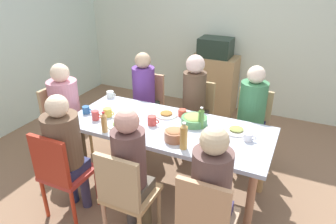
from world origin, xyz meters
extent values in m
plane|color=#87654C|center=(0.00, 0.00, 0.00)|extent=(6.05, 6.05, 0.00)
cube|color=silver|center=(0.00, 2.32, 1.30)|extent=(5.28, 0.12, 2.60)
cube|color=silver|center=(0.00, 0.00, 0.71)|extent=(2.02, 0.84, 0.04)
cylinder|color=#AA7C47|center=(-0.91, -0.32, 0.35)|extent=(0.07, 0.07, 0.69)
cylinder|color=#B57653|center=(0.91, -0.32, 0.35)|extent=(0.07, 0.07, 0.69)
cylinder|color=#B57C4E|center=(-0.91, 0.32, 0.35)|extent=(0.07, 0.07, 0.69)
cylinder|color=#AE814D|center=(0.91, 0.32, 0.35)|extent=(0.07, 0.07, 0.69)
cube|color=tan|center=(0.67, -0.72, 0.44)|extent=(0.40, 0.40, 0.04)
cylinder|color=tan|center=(0.50, -0.55, 0.21)|extent=(0.04, 0.04, 0.43)
cube|color=tan|center=(0.67, -0.90, 0.68)|extent=(0.38, 0.04, 0.45)
cube|color=#342B52|center=(0.67, -0.72, 0.50)|extent=(0.30, 0.30, 0.10)
cylinder|color=brown|center=(0.67, -0.72, 0.79)|extent=(0.29, 0.29, 0.48)
sphere|color=beige|center=(0.67, -0.72, 1.13)|extent=(0.20, 0.20, 0.20)
cube|color=tan|center=(-1.31, 0.00, 0.44)|extent=(0.40, 0.40, 0.04)
cylinder|color=tan|center=(-1.48, 0.17, 0.21)|extent=(0.04, 0.04, 0.43)
cylinder|color=tan|center=(-1.48, -0.17, 0.21)|extent=(0.04, 0.04, 0.43)
cylinder|color=tan|center=(-1.14, 0.17, 0.21)|extent=(0.04, 0.04, 0.43)
cylinder|color=tan|center=(-1.14, -0.17, 0.21)|extent=(0.04, 0.04, 0.43)
cube|color=tan|center=(-1.49, 0.00, 0.68)|extent=(0.04, 0.38, 0.45)
cylinder|color=brown|center=(-1.21, 0.08, 0.23)|extent=(0.09, 0.09, 0.45)
cylinder|color=#50473E|center=(-1.21, -0.08, 0.23)|extent=(0.09, 0.09, 0.45)
cube|color=brown|center=(-1.31, 0.00, 0.50)|extent=(0.30, 0.30, 0.10)
cylinder|color=pink|center=(-1.31, 0.00, 0.77)|extent=(0.33, 0.33, 0.45)
sphere|color=beige|center=(-1.31, 0.00, 1.09)|extent=(0.21, 0.21, 0.21)
cube|color=tan|center=(0.00, 0.72, 0.44)|extent=(0.40, 0.40, 0.04)
cylinder|color=tan|center=(0.17, 0.89, 0.21)|extent=(0.04, 0.04, 0.43)
cylinder|color=tan|center=(-0.17, 0.89, 0.21)|extent=(0.04, 0.04, 0.43)
cylinder|color=tan|center=(0.17, 0.55, 0.21)|extent=(0.04, 0.04, 0.43)
cylinder|color=tan|center=(-0.17, 0.55, 0.21)|extent=(0.04, 0.04, 0.43)
cube|color=tan|center=(0.00, 0.90, 0.68)|extent=(0.38, 0.04, 0.45)
cylinder|color=#48423A|center=(0.08, 0.62, 0.23)|extent=(0.09, 0.09, 0.45)
cylinder|color=#3F3D49|center=(-0.08, 0.62, 0.23)|extent=(0.09, 0.09, 0.45)
cube|color=#473F38|center=(0.00, 0.72, 0.50)|extent=(0.30, 0.30, 0.10)
cylinder|color=brown|center=(0.00, 0.72, 0.81)|extent=(0.27, 0.27, 0.51)
sphere|color=beige|center=(0.00, 0.72, 1.16)|extent=(0.21, 0.21, 0.21)
cube|color=tan|center=(-0.67, 0.72, 0.44)|extent=(0.40, 0.40, 0.04)
cylinder|color=tan|center=(-0.50, 0.89, 0.21)|extent=(0.04, 0.04, 0.43)
cylinder|color=tan|center=(-0.84, 0.89, 0.21)|extent=(0.04, 0.04, 0.43)
cylinder|color=tan|center=(-0.50, 0.55, 0.21)|extent=(0.04, 0.04, 0.43)
cylinder|color=tan|center=(-0.84, 0.55, 0.21)|extent=(0.04, 0.04, 0.43)
cube|color=tan|center=(-0.67, 0.90, 0.68)|extent=(0.38, 0.04, 0.45)
cylinder|color=#394444|center=(-0.59, 0.62, 0.23)|extent=(0.09, 0.09, 0.45)
cylinder|color=#3E3E47|center=(-0.75, 0.62, 0.23)|extent=(0.09, 0.09, 0.45)
cube|color=#3C483C|center=(-0.67, 0.72, 0.50)|extent=(0.30, 0.30, 0.10)
cylinder|color=#623691|center=(-0.67, 0.72, 0.79)|extent=(0.28, 0.28, 0.48)
sphere|color=tan|center=(-0.67, 0.72, 1.12)|extent=(0.20, 0.20, 0.20)
cube|color=tan|center=(0.67, 0.72, 0.44)|extent=(0.40, 0.40, 0.04)
cylinder|color=tan|center=(0.84, 0.89, 0.21)|extent=(0.04, 0.04, 0.43)
cylinder|color=tan|center=(0.50, 0.89, 0.21)|extent=(0.04, 0.04, 0.43)
cylinder|color=tan|center=(0.84, 0.55, 0.21)|extent=(0.04, 0.04, 0.43)
cylinder|color=tan|center=(0.50, 0.55, 0.21)|extent=(0.04, 0.04, 0.43)
cube|color=tan|center=(0.67, 0.90, 0.68)|extent=(0.38, 0.04, 0.45)
cylinder|color=#353555|center=(0.75, 0.62, 0.23)|extent=(0.09, 0.09, 0.45)
cylinder|color=#353244|center=(0.59, 0.62, 0.23)|extent=(0.09, 0.09, 0.45)
cube|color=navy|center=(0.67, 0.72, 0.50)|extent=(0.30, 0.30, 0.10)
cylinder|color=#3B7B4E|center=(0.67, 0.72, 0.80)|extent=(0.29, 0.29, 0.50)
sphere|color=beige|center=(0.67, 0.72, 1.13)|extent=(0.19, 0.19, 0.19)
cube|color=#B4322A|center=(-0.67, -0.72, 0.44)|extent=(0.40, 0.40, 0.04)
cylinder|color=#BE371D|center=(-0.84, -0.89, 0.21)|extent=(0.04, 0.04, 0.43)
cylinder|color=red|center=(-0.50, -0.89, 0.21)|extent=(0.04, 0.04, 0.43)
cylinder|color=#B5312A|center=(-0.84, -0.55, 0.21)|extent=(0.04, 0.04, 0.43)
cylinder|color=#AF3229|center=(-0.50, -0.55, 0.21)|extent=(0.04, 0.04, 0.43)
cube|color=#AF2E1B|center=(-0.67, -0.90, 0.68)|extent=(0.38, 0.04, 0.45)
cylinder|color=#25294E|center=(-0.75, -0.62, 0.23)|extent=(0.09, 0.09, 0.45)
cylinder|color=#342F4C|center=(-0.59, -0.62, 0.23)|extent=(0.09, 0.09, 0.45)
cube|color=navy|center=(-0.67, -0.72, 0.50)|extent=(0.30, 0.30, 0.10)
cylinder|color=brown|center=(-0.67, -0.72, 0.79)|extent=(0.31, 0.31, 0.47)
sphere|color=beige|center=(-0.67, -0.72, 1.11)|extent=(0.19, 0.19, 0.19)
cube|color=tan|center=(0.00, -0.72, 0.44)|extent=(0.40, 0.40, 0.04)
cylinder|color=tan|center=(-0.17, -0.89, 0.21)|extent=(0.04, 0.04, 0.43)
cylinder|color=tan|center=(-0.17, -0.55, 0.21)|extent=(0.04, 0.04, 0.43)
cylinder|color=tan|center=(0.17, -0.55, 0.21)|extent=(0.04, 0.04, 0.43)
cube|color=tan|center=(0.00, -0.90, 0.68)|extent=(0.38, 0.04, 0.45)
cylinder|color=#534B47|center=(-0.08, -0.62, 0.23)|extent=(0.09, 0.09, 0.45)
cylinder|color=brown|center=(0.08, -0.62, 0.23)|extent=(0.09, 0.09, 0.45)
cube|color=brown|center=(0.00, -0.72, 0.50)|extent=(0.30, 0.30, 0.10)
cylinder|color=brown|center=(0.00, -0.72, 0.79)|extent=(0.27, 0.27, 0.48)
sphere|color=tan|center=(0.00, -0.72, 1.12)|extent=(0.19, 0.19, 0.19)
cylinder|color=silver|center=(-0.43, -0.20, 0.74)|extent=(0.24, 0.24, 0.01)
ellipsoid|color=#769B47|center=(-0.43, -0.20, 0.76)|extent=(0.13, 0.13, 0.02)
cylinder|color=silver|center=(-0.11, 0.20, 0.74)|extent=(0.23, 0.23, 0.01)
ellipsoid|color=#A3692E|center=(-0.11, 0.20, 0.76)|extent=(0.13, 0.13, 0.02)
cylinder|color=white|center=(0.50, -0.06, 0.74)|extent=(0.26, 0.26, 0.01)
ellipsoid|color=tan|center=(0.50, -0.06, 0.76)|extent=(0.14, 0.14, 0.02)
cylinder|color=silver|center=(0.63, 0.17, 0.74)|extent=(0.24, 0.24, 0.01)
ellipsoid|color=#899549|center=(0.63, 0.17, 0.76)|extent=(0.13, 0.13, 0.02)
cylinder|color=#A06244|center=(0.17, -0.22, 0.78)|extent=(0.18, 0.18, 0.09)
ellipsoid|color=#A96F48|center=(0.17, -0.22, 0.82)|extent=(0.15, 0.15, 0.04)
cylinder|color=#4A864E|center=(0.22, 0.14, 0.77)|extent=(0.26, 0.26, 0.08)
ellipsoid|color=#8BAC52|center=(0.22, 0.14, 0.81)|extent=(0.21, 0.21, 0.04)
cylinder|color=gold|center=(-0.66, -0.07, 0.77)|extent=(0.09, 0.09, 0.09)
torus|color=#DBC64A|center=(-0.60, -0.07, 0.77)|extent=(0.05, 0.01, 0.05)
cylinder|color=white|center=(-0.93, 0.36, 0.77)|extent=(0.08, 0.08, 0.08)
torus|color=white|center=(-0.87, 0.36, 0.77)|extent=(0.05, 0.01, 0.05)
cylinder|color=#CA433D|center=(-0.15, -0.05, 0.78)|extent=(0.09, 0.09, 0.09)
torus|color=#CA4839|center=(-0.10, -0.05, 0.78)|extent=(0.05, 0.01, 0.05)
cylinder|color=#CC4646|center=(-0.73, -0.19, 0.78)|extent=(0.07, 0.07, 0.10)
torus|color=#D14D42|center=(-0.68, -0.19, 0.78)|extent=(0.05, 0.01, 0.05)
cylinder|color=white|center=(0.77, 0.05, 0.77)|extent=(0.08, 0.08, 0.07)
torus|color=white|center=(0.82, 0.05, 0.77)|extent=(0.05, 0.01, 0.05)
cylinder|color=#2D5D96|center=(-0.91, -0.11, 0.77)|extent=(0.08, 0.08, 0.08)
torus|color=#2A5B95|center=(-0.86, -0.11, 0.77)|extent=(0.05, 0.01, 0.05)
cylinder|color=#D04634|center=(0.04, 0.26, 0.77)|extent=(0.08, 0.08, 0.07)
torus|color=#D35133|center=(0.09, 0.26, 0.77)|extent=(0.05, 0.01, 0.05)
cylinder|color=gold|center=(0.29, -0.31, 0.83)|extent=(0.07, 0.07, 0.21)
cone|color=tan|center=(0.29, -0.31, 0.95)|extent=(0.06, 0.06, 0.03)
cylinder|color=white|center=(0.29, -0.31, 0.97)|extent=(0.03, 0.03, 0.01)
cylinder|color=#4B8639|center=(0.31, 0.09, 0.82)|extent=(0.06, 0.06, 0.18)
cone|color=#518132|center=(0.31, 0.09, 0.93)|extent=(0.05, 0.05, 0.03)
cylinder|color=white|center=(0.31, 0.09, 0.95)|extent=(0.03, 0.03, 0.01)
cylinder|color=tan|center=(-0.49, -0.36, 0.81)|extent=(0.06, 0.06, 0.17)
cone|color=tan|center=(-0.49, -0.36, 0.91)|extent=(0.05, 0.05, 0.03)
cylinder|color=red|center=(-0.49, -0.36, 0.93)|extent=(0.03, 0.03, 0.01)
cylinder|color=tan|center=(0.55, -0.36, 0.80)|extent=(0.06, 0.06, 0.14)
cone|color=tan|center=(0.55, -0.36, 0.89)|extent=(0.05, 0.05, 0.03)
cylinder|color=black|center=(0.55, -0.36, 0.91)|extent=(0.03, 0.03, 0.01)
cube|color=tan|center=(-0.16, 2.02, 0.45)|extent=(0.70, 0.44, 0.90)
cube|color=#1E2E24|center=(-0.16, 2.02, 1.04)|extent=(0.48, 0.36, 0.28)
camera|label=1|loc=(1.14, -2.43, 2.17)|focal=33.11mm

